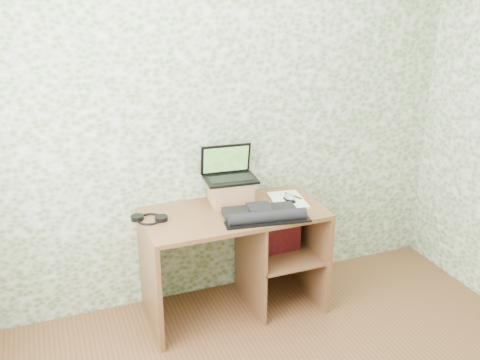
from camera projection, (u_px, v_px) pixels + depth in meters
name	position (u px, v px, depth m)	size (l,w,h in m)	color
wall_back	(218.00, 120.00, 3.61)	(3.50, 3.50, 0.00)	silver
desk	(243.00, 244.00, 3.69)	(1.20, 0.60, 0.75)	brown
riser	(231.00, 192.00, 3.65)	(0.27, 0.23, 0.16)	olive
laptop	(229.00, 171.00, 3.63)	(0.36, 0.27, 0.23)	black
keyboard	(263.00, 214.00, 3.44)	(0.56, 0.35, 0.08)	black
headphones	(149.00, 219.00, 3.41)	(0.23, 0.23, 0.03)	black
notepad	(288.00, 200.00, 3.70)	(0.22, 0.31, 0.01)	silver
mouse	(289.00, 198.00, 3.67)	(0.07, 0.10, 0.04)	#B4B4B7
pen	(293.00, 196.00, 3.75)	(0.01, 0.01, 0.15)	black
red_box	(282.00, 230.00, 3.73)	(0.26, 0.08, 0.32)	maroon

